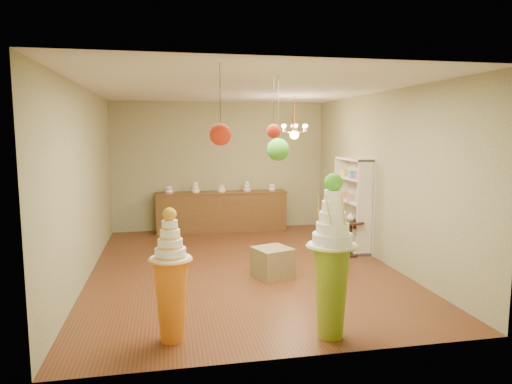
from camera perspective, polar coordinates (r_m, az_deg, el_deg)
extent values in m
plane|color=#562C17|center=(7.94, -1.72, -9.32)|extent=(6.50, 6.50, 0.00)
plane|color=silver|center=(7.64, -1.81, 12.77)|extent=(6.50, 6.50, 0.00)
cube|color=#96946A|center=(10.85, -4.54, 3.24)|extent=(5.00, 0.04, 3.00)
cube|color=#96946A|center=(4.50, 4.96, -2.69)|extent=(5.00, 0.04, 3.00)
cube|color=#96946A|center=(7.65, -20.57, 1.04)|extent=(0.04, 6.50, 3.00)
cube|color=#96946A|center=(8.42, 15.29, 1.79)|extent=(0.04, 6.50, 3.00)
cone|color=#8FB327|center=(5.28, 9.36, -12.22)|extent=(0.48, 0.48, 1.04)
cylinder|color=white|center=(5.13, 9.49, -6.58)|extent=(0.64, 0.64, 0.03)
cylinder|color=white|center=(5.11, 9.51, -5.77)|extent=(0.52, 0.52, 0.12)
cylinder|color=white|center=(5.09, 9.54, -4.45)|extent=(0.43, 0.43, 0.12)
cylinder|color=white|center=(5.06, 9.57, -3.13)|extent=(0.35, 0.35, 0.12)
cylinder|color=white|center=(5.04, 9.60, -1.79)|extent=(0.29, 0.29, 0.12)
cylinder|color=white|center=(5.03, 9.63, -0.44)|extent=(0.24, 0.24, 0.12)
sphere|color=green|center=(5.01, 9.66, 1.20)|extent=(0.20, 0.20, 0.20)
cone|color=orange|center=(5.23, -10.51, -13.19)|extent=(0.42, 0.42, 0.92)
cylinder|color=white|center=(5.08, -10.63, -8.18)|extent=(0.50, 0.50, 0.03)
cylinder|color=white|center=(5.06, -10.65, -7.46)|extent=(0.38, 0.38, 0.10)
cylinder|color=white|center=(5.04, -10.68, -6.34)|extent=(0.30, 0.30, 0.10)
cylinder|color=white|center=(5.02, -10.71, -5.20)|extent=(0.24, 0.24, 0.10)
cylinder|color=white|center=(4.99, -10.74, -4.06)|extent=(0.19, 0.19, 0.10)
sphere|color=gold|center=(4.97, -10.77, -2.77)|extent=(0.15, 0.15, 0.15)
cube|color=olive|center=(7.32, 2.08, -8.82)|extent=(0.68, 0.68, 0.48)
cube|color=brown|center=(10.71, -4.31, -2.48)|extent=(3.00, 0.50, 0.90)
cube|color=brown|center=(10.64, -4.34, -0.07)|extent=(3.04, 0.54, 0.03)
cylinder|color=white|center=(10.55, -10.82, 0.28)|extent=(0.18, 0.18, 0.16)
cylinder|color=white|center=(10.57, -7.57, 0.58)|extent=(0.18, 0.18, 0.24)
cylinder|color=white|center=(10.63, -4.34, 0.44)|extent=(0.18, 0.18, 0.16)
cylinder|color=white|center=(10.71, -1.15, 0.73)|extent=(0.18, 0.18, 0.24)
cylinder|color=white|center=(10.83, 1.98, 0.59)|extent=(0.18, 0.18, 0.16)
cube|color=beige|center=(9.20, 12.85, -1.44)|extent=(0.04, 1.20, 1.80)
cube|color=beige|center=(9.21, 11.87, -3.93)|extent=(0.30, 1.14, 0.03)
cube|color=beige|center=(9.13, 11.94, -1.16)|extent=(0.30, 1.14, 0.03)
cube|color=beige|center=(9.07, 12.02, 1.65)|extent=(0.30, 1.14, 0.03)
cylinder|color=black|center=(8.82, 11.62, -7.65)|extent=(0.42, 0.42, 0.03)
cylinder|color=black|center=(8.75, 11.67, -5.73)|extent=(0.08, 0.08, 0.64)
cylinder|color=black|center=(8.68, 11.73, -3.68)|extent=(0.64, 0.64, 0.03)
imported|color=beige|center=(8.66, 11.75, -3.04)|extent=(0.16, 0.16, 0.16)
cylinder|color=#383128|center=(4.81, -4.51, 11.53)|extent=(0.01, 0.01, 0.73)
sphere|color=red|center=(4.80, -4.47, 7.17)|extent=(0.23, 0.23, 0.23)
cylinder|color=#383128|center=(5.85, 2.80, 9.86)|extent=(0.01, 0.01, 0.93)
sphere|color=green|center=(5.85, 2.77, 5.32)|extent=(0.29, 0.29, 0.29)
cylinder|color=#383128|center=(5.40, 2.24, 11.31)|extent=(0.01, 0.01, 0.69)
sphere|color=red|center=(5.39, 2.22, 7.63)|extent=(0.17, 0.17, 0.17)
cylinder|color=#BF7943|center=(9.02, 4.84, 10.34)|extent=(0.02, 0.02, 0.50)
cylinder|color=#BF7943|center=(9.01, 4.82, 8.43)|extent=(0.10, 0.10, 0.30)
sphere|color=#FFE68C|center=(9.00, 4.81, 7.16)|extent=(0.18, 0.18, 0.18)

